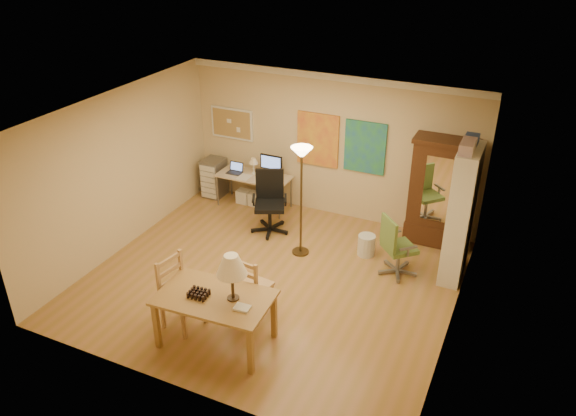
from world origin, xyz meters
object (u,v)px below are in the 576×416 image
at_px(office_chair_green, 396,259).
at_px(bookshelf, 461,215).
at_px(computer_desk, 256,187).
at_px(armoire, 439,199).
at_px(dining_table, 221,288).
at_px(office_chair_black, 270,216).

bearing_deg(office_chair_green, bookshelf, 23.63).
height_order(computer_desk, armoire, armoire).
bearing_deg(armoire, bookshelf, -61.77).
bearing_deg(dining_table, armoire, 62.26).
height_order(dining_table, computer_desk, dining_table).
relative_size(office_chair_green, bookshelf, 0.48).
distance_m(dining_table, office_chair_green, 3.11).
xyz_separation_m(office_chair_green, bookshelf, (0.83, 0.36, 0.80)).
xyz_separation_m(office_chair_green, armoire, (0.35, 1.25, 0.56)).
bearing_deg(computer_desk, bookshelf, -11.51).
xyz_separation_m(computer_desk, office_chair_black, (0.68, -0.76, -0.09)).
bearing_deg(dining_table, bookshelf, 49.69).
bearing_deg(bookshelf, office_chair_black, 179.34).
bearing_deg(dining_table, computer_desk, 111.33).
bearing_deg(office_chair_green, armoire, 74.33).
relative_size(office_chair_green, armoire, 0.53).
xyz_separation_m(office_chair_black, office_chair_green, (2.43, -0.40, -0.03)).
xyz_separation_m(dining_table, bookshelf, (2.48, 2.92, 0.18)).
height_order(computer_desk, office_chair_green, computer_desk).
height_order(dining_table, office_chair_black, dining_table).
height_order(office_chair_black, bookshelf, bookshelf).
relative_size(dining_table, computer_desk, 1.08).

